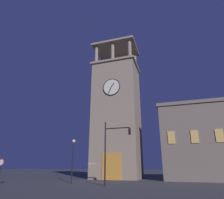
# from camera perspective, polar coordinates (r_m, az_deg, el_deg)

# --- Properties ---
(ground_plane) EXTENTS (200.00, 200.00, 0.00)m
(ground_plane) POSITION_cam_1_polar(r_m,az_deg,el_deg) (34.14, -6.45, -22.34)
(ground_plane) COLOR #424247
(clocktower) EXTENTS (8.54, 6.90, 27.22)m
(clocktower) POSITION_cam_1_polar(r_m,az_deg,el_deg) (35.85, 1.41, -4.63)
(clocktower) COLOR gray
(clocktower) RESTS_ON ground_plane
(traffic_signal_near) EXTENTS (3.04, 0.41, 6.89)m
(traffic_signal_near) POSITION_cam_1_polar(r_m,az_deg,el_deg) (22.09, 0.09, -13.05)
(traffic_signal_near) COLOR black
(traffic_signal_near) RESTS_ON ground_plane
(street_lamp) EXTENTS (0.44, 0.44, 5.31)m
(street_lamp) POSITION_cam_1_polar(r_m,az_deg,el_deg) (26.09, -11.42, -15.03)
(street_lamp) COLOR black
(street_lamp) RESTS_ON ground_plane
(no_horn_sign) EXTENTS (0.78, 0.14, 2.83)m
(no_horn_sign) POSITION_cam_1_polar(r_m,az_deg,el_deg) (26.44, -29.96, -16.24)
(no_horn_sign) COLOR black
(no_horn_sign) RESTS_ON ground_plane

